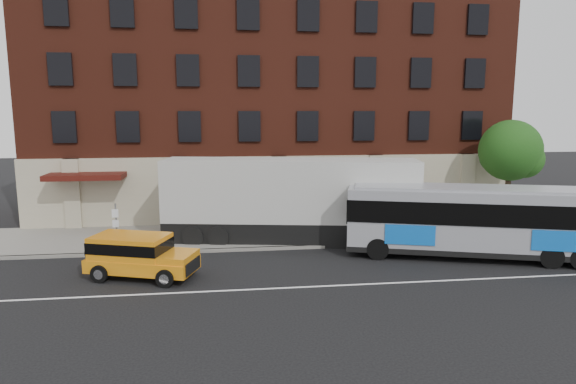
{
  "coord_description": "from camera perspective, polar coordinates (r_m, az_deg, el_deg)",
  "views": [
    {
      "loc": [
        -3.37,
        -18.07,
        6.86
      ],
      "look_at": [
        -0.28,
        5.5,
        2.99
      ],
      "focal_mm": 31.19,
      "sensor_mm": 36.0,
      "label": 1
    }
  ],
  "objects": [
    {
      "name": "lane_line",
      "position": [
        20.08,
        2.71,
        -10.73
      ],
      "size": [
        60.0,
        0.12,
        0.01
      ],
      "primitive_type": "cube",
      "color": "white",
      "rests_on": "ground"
    },
    {
      "name": "street_tree",
      "position": [
        32.42,
        24.07,
        4.1
      ],
      "size": [
        3.6,
        3.6,
        6.2
      ],
      "color": "#35241A",
      "rests_on": "sidewalk"
    },
    {
      "name": "kerb",
      "position": [
        25.23,
        0.49,
        -6.36
      ],
      "size": [
        60.0,
        0.25,
        0.15
      ],
      "primitive_type": "cube",
      "color": "gray",
      "rests_on": "ground"
    },
    {
      "name": "sign_pole",
      "position": [
        25.33,
        -19.0,
        -3.6
      ],
      "size": [
        0.3,
        0.2,
        2.5
      ],
      "color": "slate",
      "rests_on": "ground"
    },
    {
      "name": "shipping_container",
      "position": [
        26.2,
        0.27,
        -1.08
      ],
      "size": [
        13.39,
        4.91,
        4.38
      ],
      "color": "black",
      "rests_on": "ground"
    },
    {
      "name": "building",
      "position": [
        35.15,
        -2.01,
        10.41
      ],
      "size": [
        30.0,
        12.1,
        15.0
      ],
      "color": "#562014",
      "rests_on": "sidewalk"
    },
    {
      "name": "city_bus",
      "position": [
        25.07,
        21.07,
        -2.89
      ],
      "size": [
        12.53,
        6.19,
        3.37
      ],
      "color": "#90929A",
      "rests_on": "ground"
    },
    {
      "name": "ground",
      "position": [
        19.62,
        2.97,
        -11.24
      ],
      "size": [
        120.0,
        120.0,
        0.0
      ],
      "primitive_type": "plane",
      "color": "black",
      "rests_on": "ground"
    },
    {
      "name": "sidewalk",
      "position": [
        28.11,
        -0.36,
        -4.73
      ],
      "size": [
        60.0,
        6.0,
        0.15
      ],
      "primitive_type": "cube",
      "color": "gray",
      "rests_on": "ground"
    },
    {
      "name": "yellow_suv",
      "position": [
        21.75,
        -16.8,
        -6.73
      ],
      "size": [
        4.79,
        3.15,
        1.78
      ],
      "color": "orange",
      "rests_on": "ground"
    }
  ]
}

